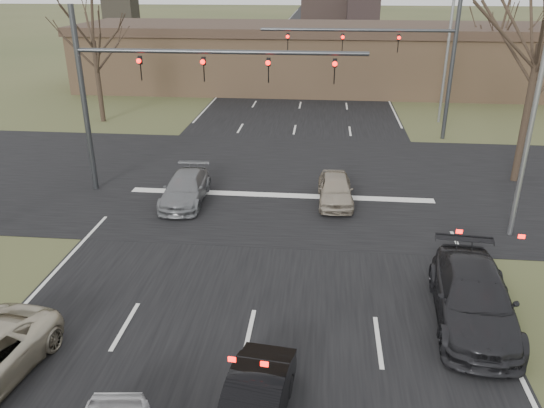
{
  "coord_description": "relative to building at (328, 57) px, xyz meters",
  "views": [
    {
      "loc": [
        1.8,
        -8.78,
        9.04
      ],
      "look_at": [
        0.2,
        7.43,
        2.0
      ],
      "focal_mm": 35.0,
      "sensor_mm": 36.0,
      "label": 1
    }
  ],
  "objects": [
    {
      "name": "road_main",
      "position": [
        -2.0,
        22.0,
        -2.66
      ],
      "size": [
        14.0,
        300.0,
        0.02
      ],
      "primitive_type": "cube",
      "color": "black",
      "rests_on": "ground"
    },
    {
      "name": "road_cross",
      "position": [
        -2.0,
        -23.0,
        -2.65
      ],
      "size": [
        200.0,
        14.0,
        0.02
      ],
      "primitive_type": "cube",
      "color": "black",
      "rests_on": "ground"
    },
    {
      "name": "building",
      "position": [
        0.0,
        0.0,
        0.0
      ],
      "size": [
        42.4,
        10.4,
        5.3
      ],
      "color": "#8A694A",
      "rests_on": "ground"
    },
    {
      "name": "mast_arm_near",
      "position": [
        -7.23,
        -25.0,
        2.41
      ],
      "size": [
        12.12,
        0.24,
        8.0
      ],
      "color": "#383A3D",
      "rests_on": "ground"
    },
    {
      "name": "mast_arm_far",
      "position": [
        4.18,
        -15.0,
        2.35
      ],
      "size": [
        11.12,
        0.24,
        8.0
      ],
      "color": "#383A3D",
      "rests_on": "ground"
    },
    {
      "name": "streetlight_right_near",
      "position": [
        6.82,
        -28.0,
        2.92
      ],
      "size": [
        2.34,
        0.25,
        10.0
      ],
      "color": "gray",
      "rests_on": "ground"
    },
    {
      "name": "streetlight_right_far",
      "position": [
        7.32,
        -11.0,
        2.92
      ],
      "size": [
        2.34,
        0.25,
        10.0
      ],
      "color": "gray",
      "rests_on": "ground"
    },
    {
      "name": "tree_left_far",
      "position": [
        -15.0,
        -13.0,
        4.68
      ],
      "size": [
        5.7,
        5.7,
        9.5
      ],
      "color": "black",
      "rests_on": "ground"
    },
    {
      "name": "tree_right_far",
      "position": [
        13.0,
        -3.0,
        4.29
      ],
      "size": [
        5.4,
        5.4,
        9.0
      ],
      "color": "black",
      "rests_on": "ground"
    },
    {
      "name": "car_black_hatch",
      "position": [
        -1.44,
        -38.21,
        -2.07
      ],
      "size": [
        1.65,
        3.72,
        1.19
      ],
      "primitive_type": "imported",
      "rotation": [
        0.0,
        0.0,
        -0.11
      ],
      "color": "black",
      "rests_on": "ground"
    },
    {
      "name": "car_charcoal_sedan",
      "position": [
        4.18,
        -33.73,
        -1.91
      ],
      "size": [
        2.56,
        5.35,
        1.5
      ],
      "primitive_type": "imported",
      "rotation": [
        0.0,
        0.0,
        -0.09
      ],
      "color": "black",
      "rests_on": "ground"
    },
    {
      "name": "car_grey_ahead",
      "position": [
        -6.0,
        -26.05,
        -2.06
      ],
      "size": [
        1.85,
        4.25,
        1.22
      ],
      "primitive_type": "imported",
      "rotation": [
        0.0,
        0.0,
        0.03
      ],
      "color": "slate",
      "rests_on": "ground"
    },
    {
      "name": "car_silver_ahead",
      "position": [
        0.43,
        -25.5,
        -2.05
      ],
      "size": [
        1.57,
        3.65,
        1.23
      ],
      "primitive_type": "imported",
      "rotation": [
        0.0,
        0.0,
        0.03
      ],
      "color": "#A49985",
      "rests_on": "ground"
    }
  ]
}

